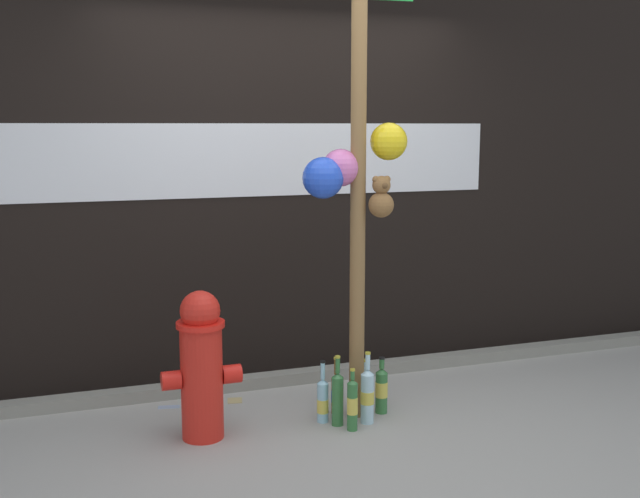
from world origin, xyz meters
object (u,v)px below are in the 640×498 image
object	(u,v)px
bottle_2	(367,395)
bottle_5	(352,404)
fire_hydrant	(201,364)
bottle_1	(364,386)
bottle_0	(323,400)
bottle_3	(336,392)
memorial_post	(356,132)
bottle_6	(381,389)
bottle_4	(338,397)

from	to	relation	value
bottle_2	bottle_5	world-z (taller)	bottle_2
fire_hydrant	bottle_1	distance (m)	1.10
fire_hydrant	bottle_2	distance (m)	0.99
bottle_0	bottle_2	bearing A→B (deg)	-22.33
fire_hydrant	bottle_5	bearing A→B (deg)	-12.38
bottle_0	bottle_3	size ratio (longest dim) A/B	1.06
fire_hydrant	bottle_3	bearing A→B (deg)	6.24
bottle_1	memorial_post	bearing A→B (deg)	-132.11
bottle_2	bottle_6	bearing A→B (deg)	39.74
bottle_6	bottle_2	bearing A→B (deg)	-140.26
memorial_post	bottle_4	world-z (taller)	memorial_post
bottle_0	memorial_post	bearing A→B (deg)	7.43
bottle_0	bottle_1	bearing A→B (deg)	26.51
bottle_6	bottle_1	bearing A→B (deg)	109.07
fire_hydrant	bottle_0	bearing A→B (deg)	-0.63
bottle_5	bottle_6	size ratio (longest dim) A/B	1.04
bottle_1	bottle_5	bearing A→B (deg)	-122.30
memorial_post	bottle_3	distance (m)	1.57
bottle_2	bottle_4	xyz separation A→B (m)	(-0.18, 0.02, -0.00)
memorial_post	bottle_0	distance (m)	1.58
bottle_2	bottle_6	distance (m)	0.19
memorial_post	bottle_5	distance (m)	1.55
bottle_0	bottle_4	world-z (taller)	bottle_4
fire_hydrant	bottle_2	size ratio (longest dim) A/B	1.95
fire_hydrant	memorial_post	bearing A→B (deg)	1.20
memorial_post	bottle_1	bearing A→B (deg)	47.89
fire_hydrant	bottle_4	bearing A→B (deg)	-6.12
bottle_0	bottle_2	xyz separation A→B (m)	(0.24, -0.10, 0.04)
bottle_1	bottle_5	xyz separation A→B (m)	(-0.22, -0.34, 0.03)
memorial_post	bottle_1	size ratio (longest dim) A/B	9.85
fire_hydrant	bottle_1	bearing A→B (deg)	8.65
memorial_post	bottle_2	world-z (taller)	memorial_post
bottle_1	bottle_6	bearing A→B (deg)	-70.93
bottle_2	bottle_1	bearing A→B (deg)	71.10
bottle_0	bottle_6	bearing A→B (deg)	2.77
fire_hydrant	bottle_4	world-z (taller)	fire_hydrant
bottle_3	fire_hydrant	bearing A→B (deg)	-173.76
bottle_1	bottle_6	size ratio (longest dim) A/B	0.85
bottle_4	bottle_6	size ratio (longest dim) A/B	1.19
bottle_3	bottle_1	bearing A→B (deg)	17.79
memorial_post	fire_hydrant	world-z (taller)	memorial_post
bottle_4	fire_hydrant	bearing A→B (deg)	173.88
bottle_0	bottle_1	distance (m)	0.37
fire_hydrant	bottle_3	size ratio (longest dim) A/B	2.38
bottle_5	bottle_6	bearing A→B (deg)	35.86
bottle_1	bottle_5	size ratio (longest dim) A/B	0.81
bottle_0	bottle_2	world-z (taller)	bottle_2
bottle_0	bottle_3	xyz separation A→B (m)	(0.12, 0.10, -0.00)
bottle_2	bottle_4	bearing A→B (deg)	172.16
bottle_1	bottle_4	world-z (taller)	bottle_4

